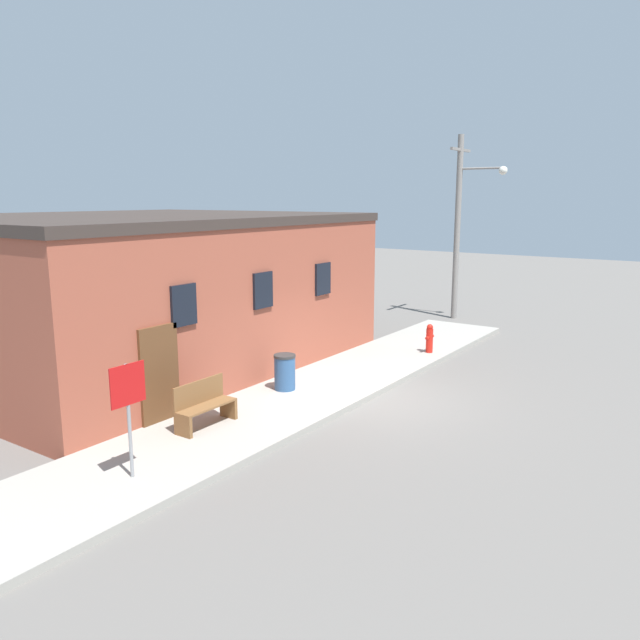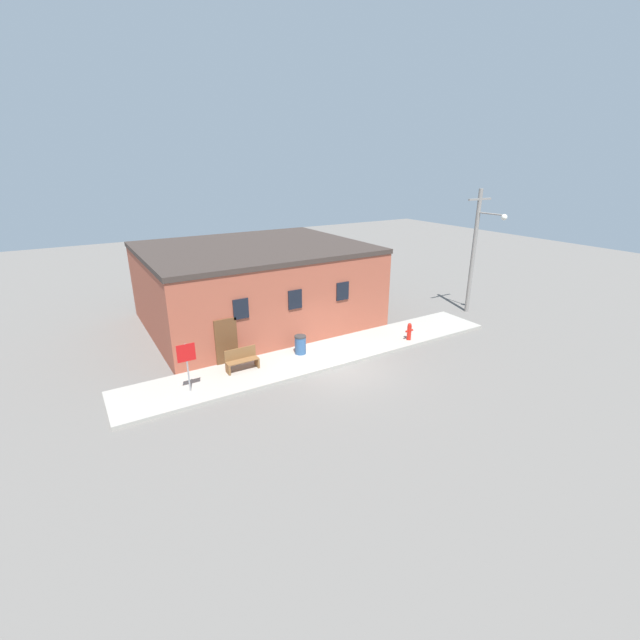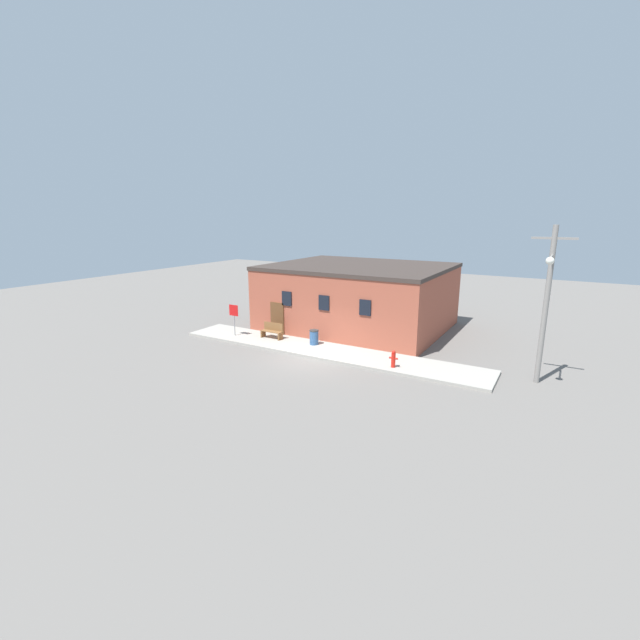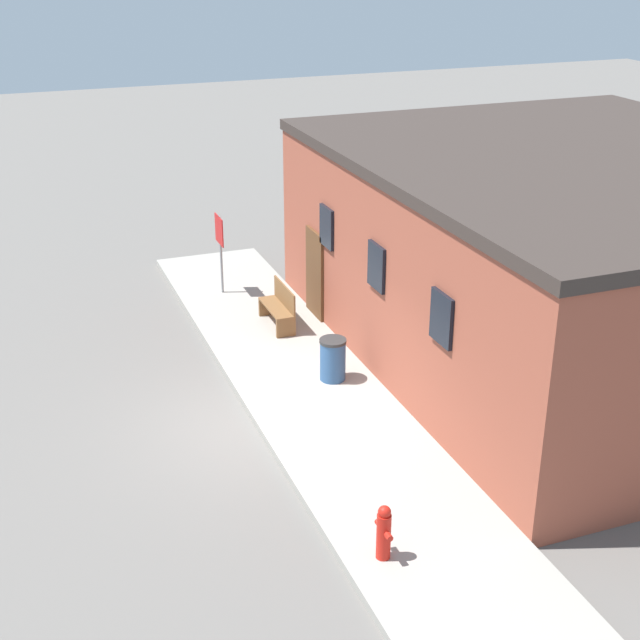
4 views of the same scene
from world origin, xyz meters
The scene contains 8 objects.
ground_plane centered at (0.00, 0.00, 0.00)m, with size 80.00×80.00×0.00m, color #66605B.
sidewalk centered at (0.00, 1.40, 0.07)m, with size 18.51×2.79×0.15m.
brick_building centered at (-0.76, 7.55, 2.16)m, with size 11.51×9.63×4.32m.
fire_hydrant centered at (4.49, 0.59, 0.59)m, with size 0.44×0.21×0.88m.
stop_sign centered at (-6.30, 1.08, 1.53)m, with size 0.69×0.06×1.97m.
bench centered at (-3.88, 1.79, 0.60)m, with size 1.39×0.44×0.96m.
trash_bin centered at (-0.96, 1.95, 0.59)m, with size 0.54×0.54×0.88m.
utility_pole centered at (10.83, 2.27, 3.92)m, with size 1.80×1.98×7.16m.
Camera 3 is at (11.54, -18.73, 7.52)m, focal length 24.00 mm.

